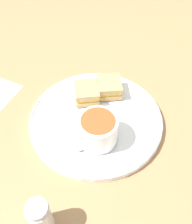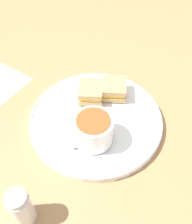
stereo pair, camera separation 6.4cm
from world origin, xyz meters
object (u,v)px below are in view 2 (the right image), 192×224
at_px(soup_bowl, 93,130).
at_px(spoon, 71,139).
at_px(sandwich_half_near, 114,89).
at_px(sandwich_half_far, 91,92).
at_px(salt_shaker, 21,207).

bearing_deg(soup_bowl, spoon, 57.83).
height_order(spoon, sandwich_half_near, sandwich_half_near).
bearing_deg(sandwich_half_far, salt_shaker, 122.31).
xyz_separation_m(soup_bowl, sandwich_half_near, (0.09, -0.13, -0.02)).
distance_m(sandwich_half_far, salt_shaker, 0.33).
xyz_separation_m(soup_bowl, spoon, (0.03, 0.04, -0.03)).
height_order(sandwich_half_near, sandwich_half_far, same).
distance_m(spoon, salt_shaker, 0.19).
bearing_deg(spoon, sandwich_half_near, 125.27).
bearing_deg(spoon, sandwich_half_far, 142.84).
bearing_deg(soup_bowl, salt_shaker, 106.88).
bearing_deg(salt_shaker, spoon, -61.04).
distance_m(soup_bowl, sandwich_half_near, 0.16).
relative_size(spoon, sandwich_half_far, 1.41).
xyz_separation_m(soup_bowl, sandwich_half_far, (0.11, -0.07, -0.02)).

